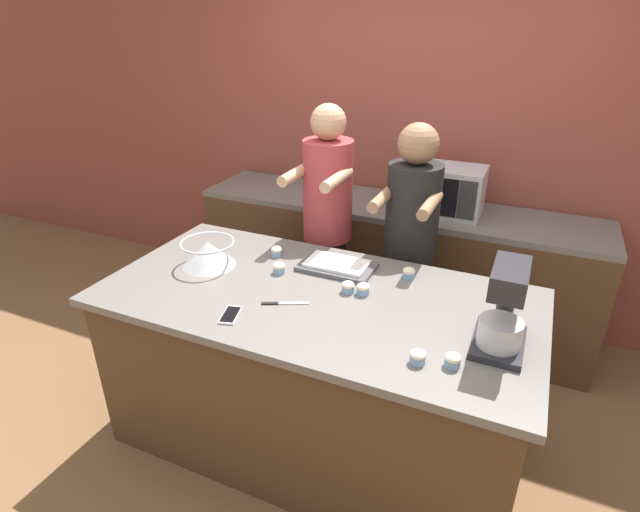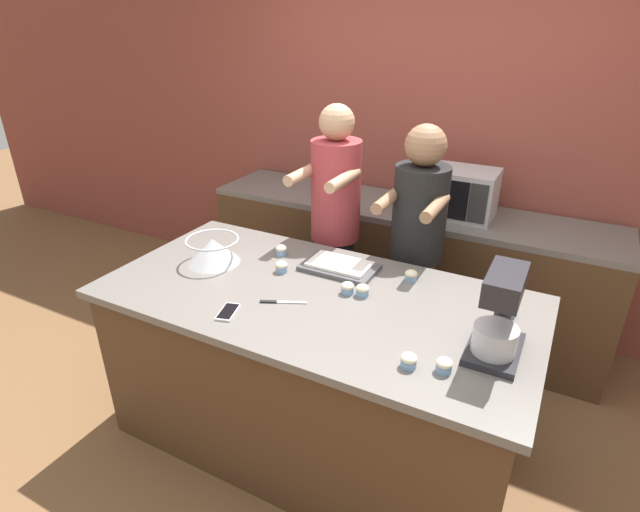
{
  "view_description": "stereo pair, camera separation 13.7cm",
  "coord_description": "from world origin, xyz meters",
  "px_view_note": "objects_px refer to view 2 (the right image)",
  "views": [
    {
      "loc": [
        0.87,
        -1.89,
        2.12
      ],
      "look_at": [
        0.0,
        0.05,
        1.09
      ],
      "focal_mm": 28.0,
      "sensor_mm": 36.0,
      "label": 1
    },
    {
      "loc": [
        1.0,
        -1.83,
        2.12
      ],
      "look_at": [
        0.0,
        0.05,
        1.09
      ],
      "focal_mm": 28.0,
      "sensor_mm": 36.0,
      "label": 2
    }
  ],
  "objects_px": {
    "microwave_oven": "(453,192)",
    "cupcake_7": "(444,365)",
    "person_left": "(335,233)",
    "knife": "(280,302)",
    "cupcake_2": "(347,288)",
    "cupcake_3": "(409,360)",
    "cupcake_0": "(362,290)",
    "cupcake_1": "(411,275)",
    "stand_mixer": "(499,318)",
    "cupcake_4": "(281,250)",
    "mixing_bowl": "(213,250)",
    "cupcake_6": "(281,267)",
    "person_right": "(415,255)",
    "cupcake_5": "(510,310)",
    "cell_phone": "(228,312)",
    "baking_tray": "(340,266)"
  },
  "relations": [
    {
      "from": "person_right",
      "to": "cupcake_1",
      "type": "bearing_deg",
      "value": -75.71
    },
    {
      "from": "mixing_bowl",
      "to": "microwave_oven",
      "type": "bearing_deg",
      "value": 52.71
    },
    {
      "from": "stand_mixer",
      "to": "cupcake_3",
      "type": "relative_size",
      "value": 5.81
    },
    {
      "from": "person_left",
      "to": "mixing_bowl",
      "type": "xyz_separation_m",
      "value": [
        -0.39,
        -0.7,
        0.09
      ]
    },
    {
      "from": "stand_mixer",
      "to": "cupcake_4",
      "type": "distance_m",
      "value": 1.28
    },
    {
      "from": "cupcake_0",
      "to": "cupcake_7",
      "type": "bearing_deg",
      "value": -37.21
    },
    {
      "from": "microwave_oven",
      "to": "cupcake_2",
      "type": "xyz_separation_m",
      "value": [
        -0.17,
        -1.23,
        -0.15
      ]
    },
    {
      "from": "person_right",
      "to": "cupcake_0",
      "type": "relative_size",
      "value": 25.63
    },
    {
      "from": "cupcake_0",
      "to": "cupcake_1",
      "type": "relative_size",
      "value": 1.0
    },
    {
      "from": "microwave_oven",
      "to": "cell_phone",
      "type": "bearing_deg",
      "value": -109.32
    },
    {
      "from": "microwave_oven",
      "to": "cupcake_7",
      "type": "distance_m",
      "value": 1.65
    },
    {
      "from": "person_left",
      "to": "person_right",
      "type": "height_order",
      "value": "person_left"
    },
    {
      "from": "mixing_bowl",
      "to": "cupcake_2",
      "type": "distance_m",
      "value": 0.79
    },
    {
      "from": "mixing_bowl",
      "to": "cell_phone",
      "type": "bearing_deg",
      "value": -44.75
    },
    {
      "from": "cupcake_2",
      "to": "cupcake_4",
      "type": "xyz_separation_m",
      "value": [
        -0.51,
        0.22,
        0.0
      ]
    },
    {
      "from": "cupcake_4",
      "to": "cupcake_6",
      "type": "distance_m",
      "value": 0.21
    },
    {
      "from": "person_left",
      "to": "stand_mixer",
      "type": "distance_m",
      "value": 1.39
    },
    {
      "from": "cell_phone",
      "to": "cupcake_1",
      "type": "relative_size",
      "value": 2.5
    },
    {
      "from": "microwave_oven",
      "to": "cupcake_1",
      "type": "distance_m",
      "value": 0.98
    },
    {
      "from": "cupcake_0",
      "to": "cupcake_1",
      "type": "distance_m",
      "value": 0.3
    },
    {
      "from": "person_right",
      "to": "baking_tray",
      "type": "xyz_separation_m",
      "value": [
        -0.27,
        -0.46,
        0.07
      ]
    },
    {
      "from": "baking_tray",
      "to": "cupcake_7",
      "type": "height_order",
      "value": "cupcake_7"
    },
    {
      "from": "person_right",
      "to": "cupcake_4",
      "type": "height_order",
      "value": "person_right"
    },
    {
      "from": "cupcake_4",
      "to": "baking_tray",
      "type": "bearing_deg",
      "value": -1.07
    },
    {
      "from": "knife",
      "to": "cupcake_6",
      "type": "relative_size",
      "value": 3.27
    },
    {
      "from": "cupcake_1",
      "to": "person_right",
      "type": "bearing_deg",
      "value": 104.29
    },
    {
      "from": "microwave_oven",
      "to": "cupcake_0",
      "type": "xyz_separation_m",
      "value": [
        -0.1,
        -1.21,
        -0.15
      ]
    },
    {
      "from": "person_left",
      "to": "knife",
      "type": "height_order",
      "value": "person_left"
    },
    {
      "from": "person_right",
      "to": "cell_phone",
      "type": "height_order",
      "value": "person_right"
    },
    {
      "from": "cupcake_4",
      "to": "cupcake_7",
      "type": "bearing_deg",
      "value": -28.25
    },
    {
      "from": "microwave_oven",
      "to": "cupcake_7",
      "type": "bearing_deg",
      "value": -76.1
    },
    {
      "from": "cupcake_0",
      "to": "person_right",
      "type": "bearing_deg",
      "value": 85.22
    },
    {
      "from": "microwave_oven",
      "to": "cupcake_7",
      "type": "height_order",
      "value": "microwave_oven"
    },
    {
      "from": "cupcake_3",
      "to": "cupcake_0",
      "type": "bearing_deg",
      "value": 132.0
    },
    {
      "from": "person_left",
      "to": "baking_tray",
      "type": "height_order",
      "value": "person_left"
    },
    {
      "from": "person_left",
      "to": "cupcake_4",
      "type": "bearing_deg",
      "value": -103.91
    },
    {
      "from": "person_left",
      "to": "cupcake_3",
      "type": "distance_m",
      "value": 1.36
    },
    {
      "from": "microwave_oven",
      "to": "cupcake_3",
      "type": "distance_m",
      "value": 1.65
    },
    {
      "from": "stand_mixer",
      "to": "cupcake_0",
      "type": "distance_m",
      "value": 0.67
    },
    {
      "from": "mixing_bowl",
      "to": "cupcake_7",
      "type": "height_order",
      "value": "mixing_bowl"
    },
    {
      "from": "cupcake_3",
      "to": "cupcake_4",
      "type": "bearing_deg",
      "value": 147.2
    },
    {
      "from": "cell_phone",
      "to": "baking_tray",
      "type": "bearing_deg",
      "value": 67.56
    },
    {
      "from": "cupcake_2",
      "to": "cupcake_5",
      "type": "relative_size",
      "value": 1.0
    },
    {
      "from": "person_right",
      "to": "cell_phone",
      "type": "distance_m",
      "value": 1.2
    },
    {
      "from": "knife",
      "to": "cupcake_1",
      "type": "xyz_separation_m",
      "value": [
        0.47,
        0.49,
        0.03
      ]
    },
    {
      "from": "stand_mixer",
      "to": "cupcake_2",
      "type": "relative_size",
      "value": 5.81
    },
    {
      "from": "cell_phone",
      "to": "cupcake_4",
      "type": "height_order",
      "value": "cupcake_4"
    },
    {
      "from": "baking_tray",
      "to": "person_right",
      "type": "bearing_deg",
      "value": 59.36
    },
    {
      "from": "cupcake_4",
      "to": "cupcake_7",
      "type": "height_order",
      "value": "same"
    },
    {
      "from": "cupcake_2",
      "to": "cupcake_5",
      "type": "distance_m",
      "value": 0.74
    }
  ]
}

